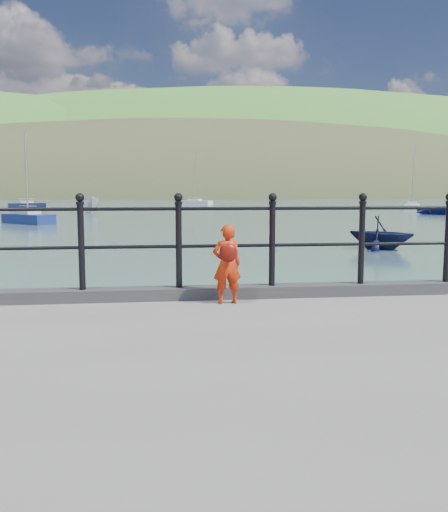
{
  "coord_description": "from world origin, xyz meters",
  "views": [
    {
      "loc": [
        -0.87,
        -6.96,
        2.36
      ],
      "look_at": [
        -0.03,
        -0.2,
        1.55
      ],
      "focal_mm": 38.0,
      "sensor_mm": 36.0,
      "label": 1
    }
  ],
  "objects": [
    {
      "name": "railing",
      "position": [
        0.0,
        -0.15,
        1.82
      ],
      "size": [
        18.11,
        0.11,
        1.2
      ],
      "color": "black",
      "rests_on": "kerb"
    },
    {
      "name": "sailboat_left",
      "position": [
        -19.27,
        73.5,
        0.34
      ],
      "size": [
        5.27,
        3.08,
        7.31
      ],
      "rotation": [
        0.0,
        0.0,
        0.32
      ],
      "color": "black",
      "rests_on": "ground"
    },
    {
      "name": "launch_blue",
      "position": [
        27.73,
        45.3,
        0.47
      ],
      "size": [
        4.92,
        5.51,
        0.94
      ],
      "primitive_type": "imported",
      "rotation": [
        0.0,
        0.0,
        0.46
      ],
      "color": "navy",
      "rests_on": "ground"
    },
    {
      "name": "sailboat_port",
      "position": [
        -10.27,
        34.32,
        0.34
      ],
      "size": [
        4.47,
        4.55,
        7.18
      ],
      "rotation": [
        0.0,
        0.0,
        -0.8
      ],
      "color": "navy",
      "rests_on": "ground"
    },
    {
      "name": "kerb",
      "position": [
        0.0,
        -0.15,
        1.07
      ],
      "size": [
        60.0,
        0.3,
        0.15
      ],
      "primitive_type": "cube",
      "color": "#28282B",
      "rests_on": "quay"
    },
    {
      "name": "sailboat_deep",
      "position": [
        5.99,
        91.48,
        0.34
      ],
      "size": [
        6.44,
        5.25,
        9.53
      ],
      "rotation": [
        0.0,
        0.0,
        -0.6
      ],
      "color": "silver",
      "rests_on": "ground"
    },
    {
      "name": "ground",
      "position": [
        0.0,
        0.0,
        0.0
      ],
      "size": [
        600.0,
        600.0,
        0.0
      ],
      "primitive_type": "plane",
      "color": "#2D4251",
      "rests_on": "ground"
    },
    {
      "name": "launch_white",
      "position": [
        -8.09,
        53.16,
        0.91
      ],
      "size": [
        2.93,
        5.01,
        1.82
      ],
      "primitive_type": "imported",
      "rotation": [
        0.0,
        0.0,
        0.26
      ],
      "color": "silver",
      "rests_on": "ground"
    },
    {
      "name": "sailboat_far",
      "position": [
        32.0,
        59.88,
        0.34
      ],
      "size": [
        4.4,
        6.26,
        8.87
      ],
      "rotation": [
        0.0,
        0.0,
        1.08
      ],
      "color": "beige",
      "rests_on": "ground"
    },
    {
      "name": "far_shore",
      "position": [
        38.34,
        239.41,
        -22.57
      ],
      "size": [
        830.0,
        200.0,
        156.0
      ],
      "color": "#333A21",
      "rests_on": "ground"
    },
    {
      "name": "launch_navy",
      "position": [
        8.18,
        14.06,
        0.69
      ],
      "size": [
        3.47,
        3.45,
        1.39
      ],
      "primitive_type": "imported",
      "rotation": [
        0.0,
        0.0,
        0.84
      ],
      "color": "black",
      "rests_on": "ground"
    },
    {
      "name": "child",
      "position": [
        -0.03,
        -0.5,
        1.49
      ],
      "size": [
        0.37,
        0.32,
        0.97
      ],
      "rotation": [
        0.0,
        0.0,
        3.25
      ],
      "color": "red",
      "rests_on": "quay"
    }
  ]
}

